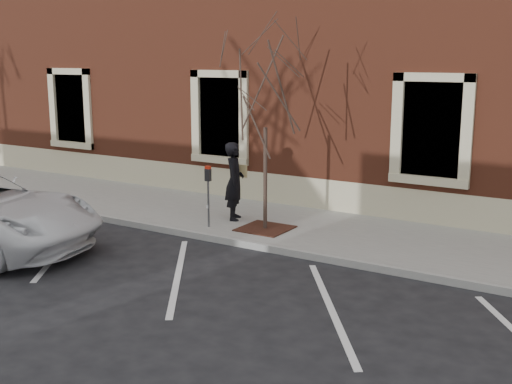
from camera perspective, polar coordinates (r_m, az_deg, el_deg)
The scene contains 9 objects.
ground at distance 14.08m, azimuth -1.30°, elevation -4.81°, with size 120.00×120.00×0.00m, color #28282B.
sidewalk_near at distance 15.50m, azimuth 2.26°, elevation -2.97°, with size 40.00×3.50×0.15m, color #A3A199.
curb_near at distance 14.02m, azimuth -1.41°, elevation -4.57°, with size 40.00×0.12×0.15m, color #9E9E99.
parking_stripes at distance 12.39m, azimuth -6.94°, elevation -7.24°, with size 28.00×4.40×0.01m, color silver, non-canonical shape.
building_civic at distance 20.40m, azimuth 10.91°, elevation 11.53°, with size 40.00×8.62×8.00m.
man at distance 15.56m, azimuth -1.92°, elevation 0.97°, with size 0.69×0.46×1.90m, color black.
parking_meter at distance 14.87m, azimuth -4.28°, elevation 0.64°, with size 0.13×0.10×1.44m.
tree_grate at distance 14.86m, azimuth 0.82°, elevation -3.26°, with size 1.11×1.11×0.03m, color #391A12.
sapling at distance 14.37m, azimuth 0.85°, elevation 8.29°, with size 2.57×2.57×4.28m.
Camera 1 is at (7.42, -11.27, 4.04)m, focal length 45.00 mm.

